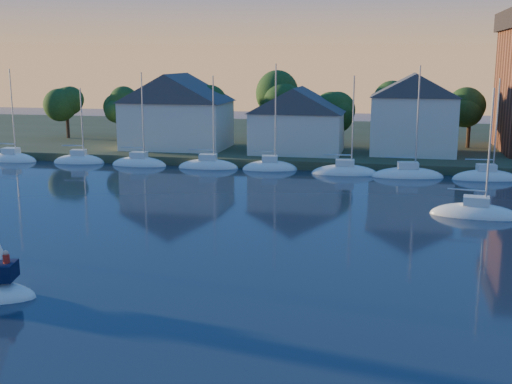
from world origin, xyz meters
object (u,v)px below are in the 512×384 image
(clubhouse_west, at_px, (177,110))
(clubhouse_centre, at_px, (297,119))
(clubhouse_east, at_px, (414,113))
(drifting_sailboat_right, at_px, (475,215))

(clubhouse_west, xyz_separation_m, clubhouse_centre, (16.00, -1.00, -0.80))
(clubhouse_east, xyz_separation_m, drifting_sailboat_right, (4.46, -27.81, -5.90))
(clubhouse_centre, bearing_deg, clubhouse_west, 176.42)
(clubhouse_west, bearing_deg, clubhouse_east, 1.91)
(clubhouse_east, relative_size, drifting_sailboat_right, 0.92)
(clubhouse_west, distance_m, clubhouse_east, 30.02)
(clubhouse_west, bearing_deg, drifting_sailboat_right, -37.88)
(clubhouse_east, distance_m, drifting_sailboat_right, 28.78)
(clubhouse_east, bearing_deg, drifting_sailboat_right, -80.89)
(drifting_sailboat_right, bearing_deg, clubhouse_centre, 132.10)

